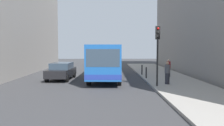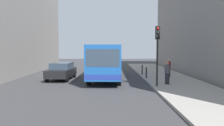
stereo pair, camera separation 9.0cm
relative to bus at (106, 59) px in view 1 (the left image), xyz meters
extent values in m
plane|color=#38383A|center=(0.02, -2.81, -1.73)|extent=(80.00, 80.00, 0.00)
cube|color=#9E9991|center=(5.42, -2.81, -1.65)|extent=(4.40, 40.00, 0.15)
cube|color=#19519E|center=(0.00, -0.11, 0.02)|extent=(2.82, 11.07, 2.50)
cube|color=navy|center=(0.00, -0.11, -0.93)|extent=(2.84, 11.09, 0.36)
cube|color=#2D3D4C|center=(-0.16, -5.58, 0.37)|extent=(2.26, 0.13, 1.20)
cube|color=#2D3D4C|center=(0.01, 0.39, 0.37)|extent=(2.79, 9.47, 1.00)
cylinder|color=black|center=(1.01, -4.04, -1.23)|extent=(0.31, 1.01, 1.00)
cylinder|color=black|center=(-1.25, -3.97, -1.23)|extent=(0.31, 1.01, 1.00)
cylinder|color=black|center=(1.24, 3.76, -1.23)|extent=(0.31, 1.01, 1.00)
cylinder|color=black|center=(-1.02, 3.83, -1.23)|extent=(0.31, 1.01, 1.00)
cube|color=black|center=(-3.90, -0.81, -1.09)|extent=(2.01, 4.48, 0.64)
cube|color=#2D3D4C|center=(-3.89, -0.66, -0.51)|extent=(1.71, 2.54, 0.52)
cylinder|color=black|center=(-3.15, -2.35, -1.41)|extent=(0.25, 0.65, 0.64)
cylinder|color=black|center=(-4.79, -2.27, -1.41)|extent=(0.25, 0.65, 0.64)
cylinder|color=black|center=(-3.01, 0.65, -1.41)|extent=(0.25, 0.65, 0.64)
cylinder|color=black|center=(-4.64, 0.72, -1.41)|extent=(0.25, 0.65, 0.64)
cylinder|color=black|center=(3.57, -5.19, 0.02)|extent=(0.12, 0.12, 3.20)
cube|color=black|center=(3.57, -5.19, 2.07)|extent=(0.28, 0.24, 0.90)
sphere|color=red|center=(3.57, -5.32, 2.35)|extent=(0.16, 0.16, 0.16)
sphere|color=black|center=(3.57, -5.32, 2.07)|extent=(0.16, 0.16, 0.16)
sphere|color=black|center=(3.57, -5.32, 1.79)|extent=(0.16, 0.16, 0.16)
cylinder|color=black|center=(3.47, -1.02, -1.10)|extent=(0.11, 0.11, 0.95)
cylinder|color=black|center=(3.47, 1.65, -1.10)|extent=(0.11, 0.11, 0.95)
cylinder|color=#26262D|center=(4.47, -4.39, -1.18)|extent=(0.32, 0.32, 0.80)
cylinder|color=#4C4C51|center=(4.47, -4.39, -0.47)|extent=(0.38, 0.38, 0.61)
sphere|color=tan|center=(4.47, -4.39, -0.05)|extent=(0.22, 0.22, 0.22)
cylinder|color=#26262D|center=(5.63, -0.06, -1.19)|extent=(0.32, 0.32, 0.78)
cylinder|color=maroon|center=(5.63, -0.06, -0.50)|extent=(0.38, 0.38, 0.60)
sphere|color=beige|center=(5.63, -0.06, -0.09)|extent=(0.21, 0.21, 0.21)
camera|label=1|loc=(0.25, -21.46, 1.08)|focal=38.19mm
camera|label=2|loc=(0.34, -21.46, 1.08)|focal=38.19mm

